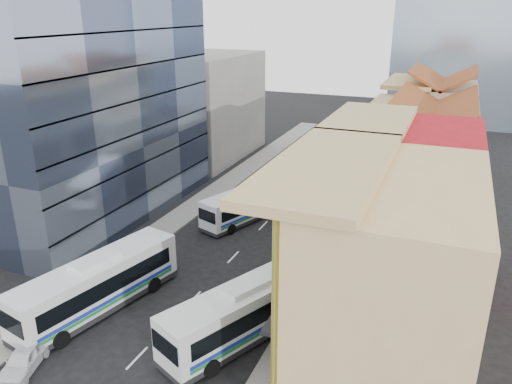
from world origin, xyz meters
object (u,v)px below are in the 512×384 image
at_px(shophouse_tan, 392,285).
at_px(sedan_left, 24,359).
at_px(bus_left_near, 98,283).
at_px(office_tower, 83,63).
at_px(bus_right, 247,309).
at_px(bus_left_far, 248,203).

height_order(shophouse_tan, sedan_left, shophouse_tan).
bearing_deg(bus_left_near, shophouse_tan, 14.25).
xyz_separation_m(office_tower, bus_right, (22.32, -13.48, -13.03)).
height_order(shophouse_tan, bus_left_far, shophouse_tan).
height_order(bus_left_far, sedan_left, bus_left_far).
bearing_deg(shophouse_tan, bus_left_near, -178.45).
bearing_deg(shophouse_tan, sedan_left, -159.59).
distance_m(bus_left_far, sedan_left, 25.41).
distance_m(bus_left_near, bus_left_far, 18.73).
relative_size(office_tower, sedan_left, 7.30).
bearing_deg(office_tower, sedan_left, -61.59).
distance_m(bus_left_near, sedan_left, 6.86).
bearing_deg(bus_left_far, sedan_left, -77.79).
height_order(shophouse_tan, bus_right, shophouse_tan).
relative_size(office_tower, bus_left_far, 2.75).
xyz_separation_m(shophouse_tan, sedan_left, (-19.50, -7.26, -5.30)).
xyz_separation_m(bus_left_near, sedan_left, (-0.07, -6.73, -1.33)).
relative_size(shophouse_tan, bus_left_far, 1.28).
distance_m(bus_left_far, bus_right, 18.84).
distance_m(office_tower, bus_right, 29.14).
bearing_deg(office_tower, bus_left_near, -51.45).
bearing_deg(sedan_left, office_tower, 101.45).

